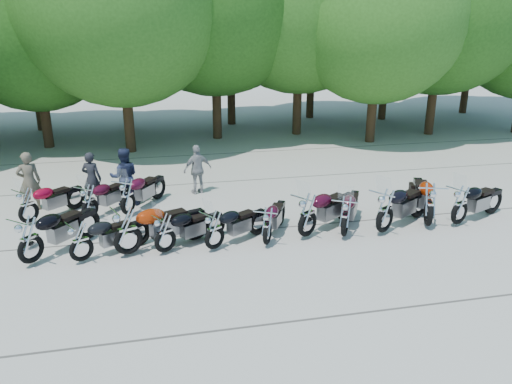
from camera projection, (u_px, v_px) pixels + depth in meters
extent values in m
plane|color=gray|center=(269.00, 253.00, 12.37)|extent=(90.00, 90.00, 0.00)
cylinder|color=#3A2614|center=(45.00, 111.00, 22.28)|extent=(0.44, 0.44, 3.31)
sphere|color=#286319|center=(33.00, 25.00, 21.09)|extent=(7.31, 7.31, 7.31)
cylinder|color=#3A2614|center=(128.00, 107.00, 21.42)|extent=(0.44, 0.44, 3.93)
cylinder|color=#3A2614|center=(217.00, 96.00, 23.91)|extent=(0.44, 0.44, 4.13)
cylinder|color=#3A2614|center=(297.00, 94.00, 24.83)|extent=(0.44, 0.44, 4.09)
cylinder|color=#3A2614|center=(372.00, 104.00, 23.28)|extent=(0.44, 0.44, 3.62)
sphere|color=#357721|center=(379.00, 13.00, 21.98)|extent=(8.00, 8.00, 8.00)
cylinder|color=#3A2614|center=(433.00, 95.00, 24.83)|extent=(0.44, 0.44, 3.98)
sphere|color=#286319|center=(443.00, 0.00, 23.41)|extent=(8.79, 8.79, 8.79)
cylinder|color=#3A2614|center=(38.00, 96.00, 25.86)|extent=(0.44, 0.44, 3.52)
sphere|color=#357721|center=(27.00, 17.00, 24.60)|extent=(7.78, 7.78, 7.78)
cylinder|color=#3A2614|center=(127.00, 96.00, 26.27)|extent=(0.44, 0.44, 3.42)
sphere|color=#286319|center=(121.00, 20.00, 25.04)|extent=(7.56, 7.56, 7.56)
cylinder|color=#3A2614|center=(231.00, 92.00, 27.38)|extent=(0.44, 0.44, 3.56)
sphere|color=#286319|center=(230.00, 16.00, 26.10)|extent=(7.88, 7.88, 7.88)
cylinder|color=#3A2614|center=(311.00, 86.00, 29.25)|extent=(0.44, 0.44, 3.76)
sphere|color=#286319|center=(313.00, 10.00, 27.90)|extent=(8.31, 8.31, 8.31)
cylinder|color=#3A2614|center=(384.00, 88.00, 28.78)|extent=(0.44, 0.44, 3.63)
sphere|color=#357721|center=(390.00, 14.00, 27.48)|extent=(8.02, 8.02, 8.02)
cylinder|color=#3A2614|center=(467.00, 77.00, 30.69)|extent=(0.44, 0.44, 4.37)
imported|color=brown|center=(29.00, 181.00, 14.91)|extent=(0.75, 0.58, 1.82)
imported|color=#1D243E|center=(124.00, 177.00, 15.36)|extent=(0.90, 0.71, 1.82)
imported|color=gray|center=(198.00, 169.00, 16.42)|extent=(1.04, 0.68, 1.65)
imported|color=black|center=(92.00, 179.00, 15.41)|extent=(0.72, 0.60, 1.68)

